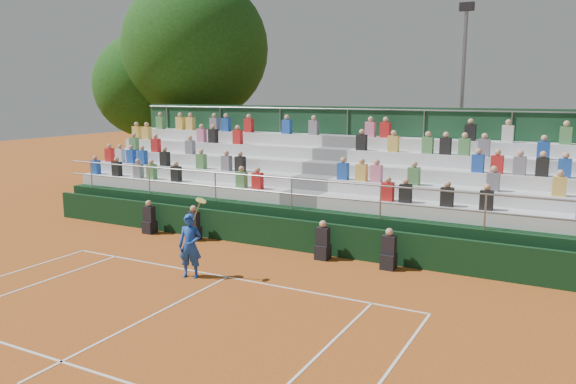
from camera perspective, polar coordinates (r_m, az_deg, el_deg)
The scene contains 8 objects.
ground at distance 15.45m, azimuth -6.17°, elevation -8.61°, with size 90.00×90.00×0.00m, color #AC541C.
courtside_wall at distance 17.94m, azimuth -0.45°, elevation -4.24°, with size 20.00×0.15×1.00m, color black.
line_officials at distance 17.95m, azimuth -3.39°, elevation -4.32°, with size 9.20×0.40×1.19m.
grandstand at distance 20.65m, azimuth 3.83°, elevation -0.72°, with size 20.00×5.20×4.40m.
tennis_player at distance 15.36m, azimuth -9.90°, elevation -5.40°, with size 0.90×0.60×2.22m.
tree_west at distance 32.14m, azimuth -14.25°, elevation 10.43°, with size 5.62×5.62×8.13m.
tree_east at distance 30.31m, azimuth -9.38°, elevation 14.15°, with size 7.50×7.50×10.92m.
floodlight_mast at distance 25.89m, azimuth 17.30°, elevation 9.84°, with size 0.60×0.25×8.70m.
Camera 1 is at (8.28, -12.08, 4.93)m, focal length 35.00 mm.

